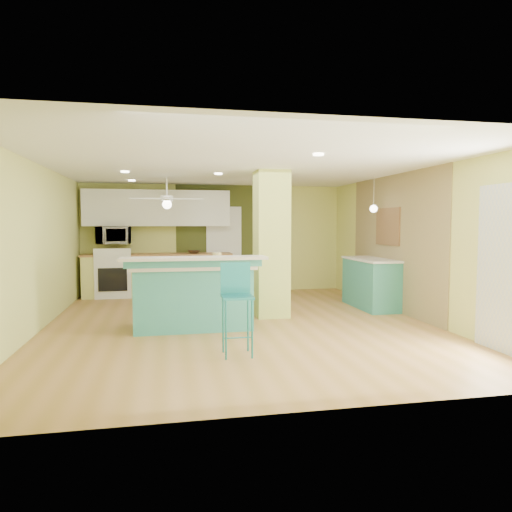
# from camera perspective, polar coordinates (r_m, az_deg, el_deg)

# --- Properties ---
(floor) EXTENTS (6.00, 7.00, 0.01)m
(floor) POSITION_cam_1_polar(r_m,az_deg,el_deg) (7.40, -2.17, -8.50)
(floor) COLOR #A17538
(floor) RESTS_ON ground
(ceiling) EXTENTS (6.00, 7.00, 0.01)m
(ceiling) POSITION_cam_1_polar(r_m,az_deg,el_deg) (7.28, -2.22, 11.17)
(ceiling) COLOR white
(ceiling) RESTS_ON wall_back
(wall_back) EXTENTS (6.00, 0.01, 2.50)m
(wall_back) POSITION_cam_1_polar(r_m,az_deg,el_deg) (10.71, -5.13, 2.15)
(wall_back) COLOR #D4D873
(wall_back) RESTS_ON floor
(wall_front) EXTENTS (6.00, 0.01, 2.50)m
(wall_front) POSITION_cam_1_polar(r_m,az_deg,el_deg) (3.82, 6.06, -1.28)
(wall_front) COLOR #D4D873
(wall_front) RESTS_ON floor
(wall_left) EXTENTS (0.01, 7.00, 2.50)m
(wall_left) POSITION_cam_1_polar(r_m,az_deg,el_deg) (7.39, -25.89, 0.91)
(wall_left) COLOR #D4D873
(wall_left) RESTS_ON floor
(wall_right) EXTENTS (0.01, 7.00, 2.50)m
(wall_right) POSITION_cam_1_polar(r_m,az_deg,el_deg) (8.25, 18.89, 1.39)
(wall_right) COLOR #D4D873
(wall_right) RESTS_ON floor
(wood_panel) EXTENTS (0.02, 3.40, 2.50)m
(wood_panel) POSITION_cam_1_polar(r_m,az_deg,el_deg) (8.77, 16.83, 1.58)
(wood_panel) COLOR olive
(wood_panel) RESTS_ON floor
(olive_accent) EXTENTS (2.20, 0.02, 2.50)m
(olive_accent) POSITION_cam_1_polar(r_m,az_deg,el_deg) (10.71, -4.06, 2.16)
(olive_accent) COLOR #3F451B
(olive_accent) RESTS_ON floor
(interior_door) EXTENTS (0.82, 0.05, 2.00)m
(interior_door) POSITION_cam_1_polar(r_m,az_deg,el_deg) (10.70, -4.03, 0.82)
(interior_door) COLOR silver
(interior_door) RESTS_ON floor
(french_door) EXTENTS (0.04, 1.08, 2.10)m
(french_door) POSITION_cam_1_polar(r_m,az_deg,el_deg) (6.36, 28.99, -1.44)
(french_door) COLOR silver
(french_door) RESTS_ON floor
(column) EXTENTS (0.55, 0.55, 2.50)m
(column) POSITION_cam_1_polar(r_m,az_deg,el_deg) (7.85, 1.93, 1.48)
(column) COLOR #B8C35A
(column) RESTS_ON floor
(kitchen_run) EXTENTS (3.25, 0.63, 0.94)m
(kitchen_run) POSITION_cam_1_polar(r_m,az_deg,el_deg) (10.40, -12.07, -2.28)
(kitchen_run) COLOR #DBDD73
(kitchen_run) RESTS_ON floor
(stove) EXTENTS (0.76, 0.66, 1.08)m
(stove) POSITION_cam_1_polar(r_m,az_deg,el_deg) (10.45, -17.29, -2.41)
(stove) COLOR white
(stove) RESTS_ON floor
(upper_cabinets) EXTENTS (3.20, 0.34, 0.80)m
(upper_cabinets) POSITION_cam_1_polar(r_m,az_deg,el_deg) (10.46, -12.18, 5.87)
(upper_cabinets) COLOR white
(upper_cabinets) RESTS_ON wall_back
(microwave) EXTENTS (0.70, 0.48, 0.39)m
(microwave) POSITION_cam_1_polar(r_m,az_deg,el_deg) (10.40, -17.39, 2.48)
(microwave) COLOR white
(microwave) RESTS_ON wall_back
(ceiling_fan) EXTENTS (1.41, 1.41, 0.61)m
(ceiling_fan) POSITION_cam_1_polar(r_m,az_deg,el_deg) (9.15, -11.07, 6.96)
(ceiling_fan) COLOR white
(ceiling_fan) RESTS_ON ceiling
(pendant_lamp) EXTENTS (0.14, 0.14, 0.69)m
(pendant_lamp) POSITION_cam_1_polar(r_m,az_deg,el_deg) (8.75, 14.49, 5.77)
(pendant_lamp) COLOR silver
(pendant_lamp) RESTS_ON ceiling
(wall_decor) EXTENTS (0.03, 0.90, 0.70)m
(wall_decor) POSITION_cam_1_polar(r_m,az_deg,el_deg) (8.93, 16.14, 3.56)
(wall_decor) COLOR brown
(wall_decor) RESTS_ON wood_panel
(peninsula) EXTENTS (2.11, 1.12, 1.13)m
(peninsula) POSITION_cam_1_polar(r_m,az_deg,el_deg) (7.10, -7.88, -4.76)
(peninsula) COLOR teal
(peninsula) RESTS_ON floor
(bar_stool) EXTENTS (0.38, 0.38, 1.13)m
(bar_stool) POSITION_cam_1_polar(r_m,az_deg,el_deg) (5.60, -2.46, -4.67)
(bar_stool) COLOR #1C7580
(bar_stool) RESTS_ON floor
(side_counter) EXTENTS (0.62, 1.47, 0.95)m
(side_counter) POSITION_cam_1_polar(r_m,az_deg,el_deg) (8.99, 14.15, -3.28)
(side_counter) COLOR teal
(side_counter) RESTS_ON floor
(fruit_bowl) EXTENTS (0.29, 0.29, 0.07)m
(fruit_bowl) POSITION_cam_1_polar(r_m,az_deg,el_deg) (10.27, -7.77, 0.52)
(fruit_bowl) COLOR #332215
(fruit_bowl) RESTS_ON kitchen_run
(canister) EXTENTS (0.14, 0.14, 0.18)m
(canister) POSITION_cam_1_polar(r_m,az_deg,el_deg) (7.13, -4.89, -0.29)
(canister) COLOR gold
(canister) RESTS_ON peninsula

